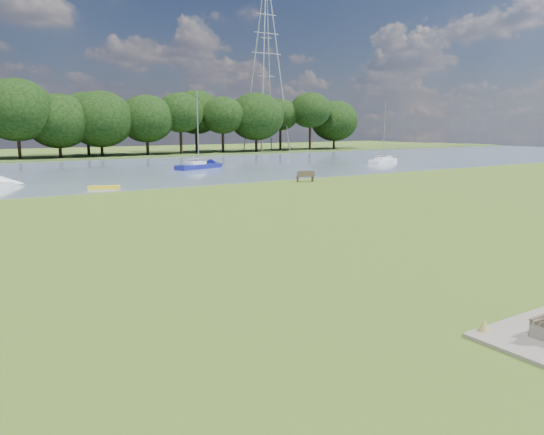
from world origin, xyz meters
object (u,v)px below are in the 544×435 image
riverbank_bench (305,176)px  sailboat_3 (198,164)px  kayak (104,187)px  pylon (266,52)px  sailboat_2 (383,159)px

riverbank_bench → sailboat_3: sailboat_3 is taller
kayak → pylon: (45.40, 45.83, 19.15)m
riverbank_bench → sailboat_3: bearing=117.4°
sailboat_3 → kayak: bearing=-156.7°
pylon → sailboat_3: 47.48m
riverbank_bench → sailboat_2: size_ratio=0.21×
sailboat_2 → sailboat_3: size_ratio=0.92×
pylon → sailboat_2: pylon is taller
pylon → sailboat_3: size_ratio=3.35×
kayak → sailboat_3: (15.38, 14.18, 0.40)m
pylon → sailboat_3: pylon is taller
sailboat_2 → sailboat_3: (-26.05, 4.94, 0.06)m
sailboat_2 → sailboat_3: sailboat_3 is taller
kayak → sailboat_2: sailboat_2 is taller
kayak → pylon: size_ratio=0.08×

